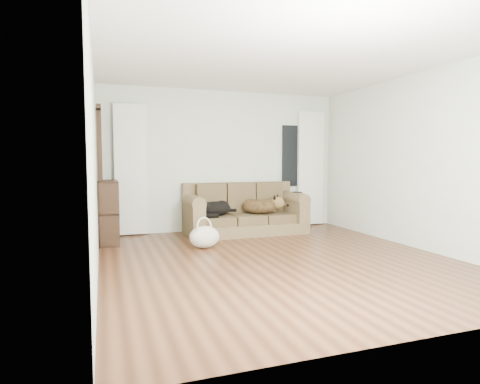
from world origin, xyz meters
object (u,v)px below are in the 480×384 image
object	(u,v)px
tote_bag	(204,237)
dog_black_lab	(213,208)
dog_shepherd	(261,206)
sofa	(245,208)
bookshelf	(109,212)

from	to	relation	value
tote_bag	dog_black_lab	bearing A→B (deg)	66.88
dog_shepherd	tote_bag	size ratio (longest dim) A/B	1.41
sofa	tote_bag	xyz separation A→B (m)	(-0.99, -0.95, -0.29)
sofa	tote_bag	world-z (taller)	sofa
dog_black_lab	dog_shepherd	bearing A→B (deg)	-9.73
sofa	dog_black_lab	xyz separation A→B (m)	(-0.61, -0.06, 0.03)
bookshelf	dog_shepherd	bearing A→B (deg)	5.91
sofa	tote_bag	size ratio (longest dim) A/B	4.64
sofa	dog_shepherd	bearing A→B (deg)	-8.78
sofa	dog_shepherd	distance (m)	0.29
sofa	dog_black_lab	size ratio (longest dim) A/B	3.47
tote_bag	sofa	bearing A→B (deg)	43.70
dog_black_lab	bookshelf	world-z (taller)	bookshelf
dog_shepherd	bookshelf	bearing A→B (deg)	33.00
dog_shepherd	tote_bag	distance (m)	1.60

